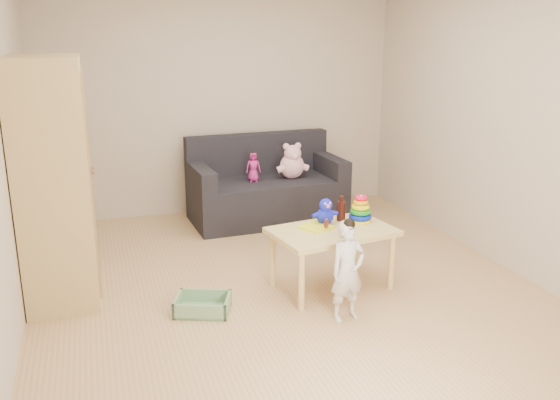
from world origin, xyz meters
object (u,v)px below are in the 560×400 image
object	(u,v)px
toddler	(348,272)
sofa	(267,199)
wardrobe	(55,179)
play_table	(332,259)

from	to	relation	value
toddler	sofa	bearing A→B (deg)	78.94
sofa	toddler	size ratio (longest dim) A/B	2.27
sofa	toddler	bearing A→B (deg)	-95.77
wardrobe	sofa	distance (m)	2.56
sofa	toddler	xyz separation A→B (m)	(-0.12, -2.44, 0.13)
play_table	toddler	distance (m)	0.56
play_table	toddler	world-z (taller)	toddler
play_table	wardrobe	bearing A→B (deg)	163.79
wardrobe	toddler	world-z (taller)	wardrobe
wardrobe	toddler	xyz separation A→B (m)	(1.97, -1.14, -0.57)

